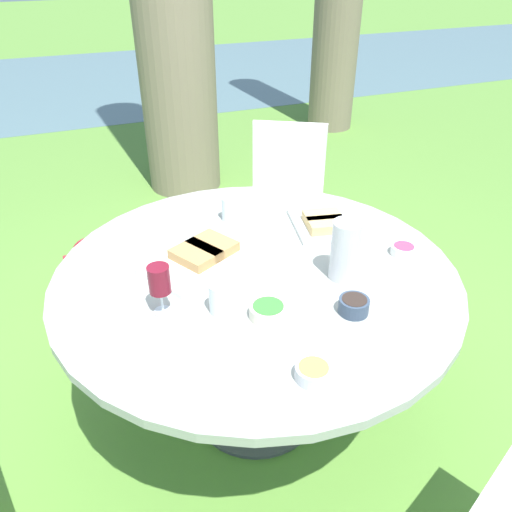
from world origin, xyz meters
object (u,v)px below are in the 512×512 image
chair_near_left (286,188)px  handbag (94,273)px  water_pitcher (345,250)px  dining_table (256,290)px  wine_glass (159,281)px

chair_near_left → handbag: size_ratio=2.42×
water_pitcher → handbag: bearing=121.4°
water_pitcher → handbag: water_pitcher is taller
dining_table → chair_near_left: 1.23m
dining_table → water_pitcher: (0.27, -0.16, 0.21)m
chair_near_left → water_pitcher: 1.31m
wine_glass → dining_table: bearing=17.2°
chair_near_left → wine_glass: size_ratio=4.98×
dining_table → water_pitcher: 0.38m
chair_near_left → water_pitcher: water_pitcher is taller
water_pitcher → handbag: size_ratio=0.61×
dining_table → water_pitcher: bearing=-30.5°
dining_table → wine_glass: size_ratio=8.37×
dining_table → wine_glass: 0.45m
chair_near_left → wine_glass: (-1.00, -1.17, 0.34)m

